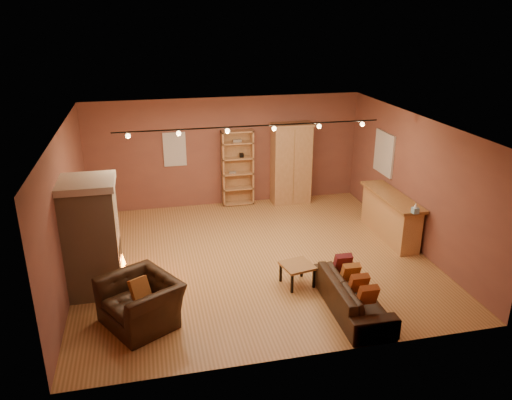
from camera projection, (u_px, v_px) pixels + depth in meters
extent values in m
plane|color=#986636|center=(253.00, 258.00, 10.33)|extent=(7.00, 7.00, 0.00)
plane|color=brown|center=(253.00, 124.00, 9.34)|extent=(7.00, 7.00, 0.00)
cube|color=brown|center=(226.00, 152.00, 12.80)|extent=(7.00, 0.02, 2.80)
cube|color=brown|center=(67.00, 209.00, 9.11)|extent=(0.02, 6.50, 2.80)
cube|color=brown|center=(414.00, 182.00, 10.56)|extent=(0.02, 6.50, 2.80)
cube|color=tan|center=(92.00, 240.00, 8.80)|extent=(0.90, 0.90, 2.00)
cube|color=beige|center=(85.00, 183.00, 8.42)|extent=(0.98, 0.98, 0.12)
cube|color=black|center=(118.00, 258.00, 9.02)|extent=(0.10, 0.65, 0.55)
cone|color=orange|center=(122.00, 263.00, 9.08)|extent=(0.10, 0.10, 0.22)
cube|color=beige|center=(175.00, 149.00, 12.46)|extent=(0.56, 0.04, 0.86)
cube|color=tan|center=(237.00, 167.00, 12.98)|extent=(0.81, 0.04, 1.98)
cube|color=tan|center=(223.00, 169.00, 12.78)|extent=(0.04, 0.32, 1.98)
cube|color=tan|center=(252.00, 167.00, 12.93)|extent=(0.04, 0.32, 1.98)
cube|color=gray|center=(232.00, 173.00, 12.87)|extent=(0.18, 0.12, 0.05)
cube|color=black|center=(242.00, 156.00, 12.76)|extent=(0.10, 0.10, 0.12)
cube|color=tan|center=(238.00, 203.00, 13.19)|extent=(0.81, 0.32, 0.04)
cube|color=tan|center=(238.00, 188.00, 13.05)|extent=(0.81, 0.32, 0.04)
cube|color=tan|center=(238.00, 173.00, 12.90)|extent=(0.81, 0.32, 0.03)
cube|color=tan|center=(237.00, 158.00, 12.76)|extent=(0.81, 0.32, 0.04)
cube|color=tan|center=(237.00, 143.00, 12.62)|extent=(0.81, 0.32, 0.04)
cube|color=tan|center=(237.00, 131.00, 12.51)|extent=(0.81, 0.32, 0.04)
cube|color=tan|center=(291.00, 164.00, 13.03)|extent=(0.99, 0.54, 2.06)
cube|color=#9C6A38|center=(294.00, 167.00, 12.79)|extent=(0.02, 0.01, 1.96)
cube|color=tan|center=(292.00, 124.00, 12.65)|extent=(1.05, 0.60, 0.06)
cube|color=tan|center=(390.00, 217.00, 11.13)|extent=(0.45, 1.97, 0.94)
cube|color=#9C6A38|center=(392.00, 196.00, 10.95)|extent=(0.57, 2.09, 0.06)
cube|color=#85BCD5|center=(415.00, 211.00, 9.95)|extent=(0.11, 0.11, 0.11)
cone|color=white|center=(416.00, 206.00, 9.91)|extent=(0.08, 0.08, 0.10)
cube|color=beige|center=(384.00, 153.00, 11.74)|extent=(0.05, 0.90, 1.00)
imported|color=black|center=(353.00, 290.00, 8.40)|extent=(0.62, 1.99, 0.77)
cube|color=brown|center=(368.00, 295.00, 7.81)|extent=(0.31, 0.24, 0.36)
cube|color=brown|center=(359.00, 283.00, 8.14)|extent=(0.31, 0.24, 0.36)
cube|color=#A4632A|center=(350.00, 272.00, 8.48)|extent=(0.31, 0.24, 0.36)
cube|color=maroon|center=(343.00, 262.00, 8.82)|extent=(0.31, 0.24, 0.36)
imported|color=black|center=(140.00, 295.00, 7.99)|extent=(1.27, 1.42, 1.04)
cube|color=#A4632A|center=(139.00, 288.00, 7.95)|extent=(0.38, 0.35, 0.34)
cube|color=#9C6A38|center=(297.00, 266.00, 9.19)|extent=(0.64, 0.64, 0.05)
cube|color=black|center=(289.00, 283.00, 9.01)|extent=(0.05, 0.05, 0.36)
cube|color=black|center=(313.00, 280.00, 9.10)|extent=(0.05, 0.05, 0.36)
cube|color=black|center=(282.00, 271.00, 9.42)|extent=(0.05, 0.05, 0.36)
cube|color=black|center=(305.00, 269.00, 9.52)|extent=(0.05, 0.05, 0.36)
cylinder|color=black|center=(251.00, 126.00, 9.55)|extent=(5.20, 0.03, 0.03)
sphere|color=#FFD88C|center=(128.00, 136.00, 9.10)|extent=(0.09, 0.09, 0.09)
sphere|color=#FFD88C|center=(179.00, 133.00, 9.29)|extent=(0.09, 0.09, 0.09)
sphere|color=#FFD88C|center=(227.00, 131.00, 9.48)|extent=(0.09, 0.09, 0.09)
sphere|color=#FFD88C|center=(274.00, 129.00, 9.67)|extent=(0.09, 0.09, 0.09)
sphere|color=#FFD88C|center=(319.00, 126.00, 9.86)|extent=(0.09, 0.09, 0.09)
sphere|color=#FFD88C|center=(362.00, 124.00, 10.05)|extent=(0.09, 0.09, 0.09)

